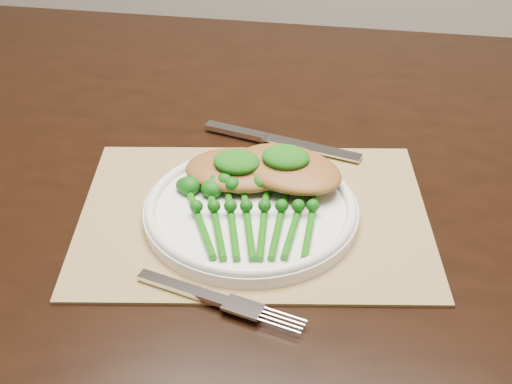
% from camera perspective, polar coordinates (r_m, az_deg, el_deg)
% --- Properties ---
extents(dining_table, '(1.67, 1.03, 0.75)m').
position_cam_1_polar(dining_table, '(1.18, 1.32, -12.57)').
color(dining_table, black).
rests_on(dining_table, ground).
extents(placemat, '(0.46, 0.38, 0.00)m').
position_cam_1_polar(placemat, '(0.82, -0.17, -1.90)').
color(placemat, '#9C814F').
rests_on(placemat, dining_table).
extents(dinner_plate, '(0.24, 0.24, 0.02)m').
position_cam_1_polar(dinner_plate, '(0.81, -0.41, -1.39)').
color(dinner_plate, white).
rests_on(dinner_plate, placemat).
extents(knife, '(0.22, 0.05, 0.01)m').
position_cam_1_polar(knife, '(0.95, 0.82, 4.37)').
color(knife, silver).
rests_on(knife, placemat).
extents(fork, '(0.18, 0.05, 0.01)m').
position_cam_1_polar(fork, '(0.70, -2.13, -8.89)').
color(fork, silver).
rests_on(fork, placemat).
extents(chicken_fillet_left, '(0.15, 0.11, 0.03)m').
position_cam_1_polar(chicken_fillet_left, '(0.85, -1.23, 1.81)').
color(chicken_fillet_left, '#915A2A').
rests_on(chicken_fillet_left, dinner_plate).
extents(chicken_fillet_right, '(0.16, 0.13, 0.03)m').
position_cam_1_polar(chicken_fillet_right, '(0.84, 2.61, 1.89)').
color(chicken_fillet_right, '#915A2A').
rests_on(chicken_fillet_right, dinner_plate).
extents(pesto_dollop_left, '(0.06, 0.05, 0.02)m').
position_cam_1_polar(pesto_dollop_left, '(0.83, -1.55, 2.43)').
color(pesto_dollop_left, '#0E470A').
rests_on(pesto_dollop_left, chicken_fillet_left).
extents(pesto_dollop_right, '(0.06, 0.05, 0.02)m').
position_cam_1_polar(pesto_dollop_right, '(0.83, 2.40, 2.79)').
color(pesto_dollop_right, '#0E470A').
rests_on(pesto_dollop_right, chicken_fillet_right).
extents(broccolini_bundle, '(0.18, 0.19, 0.04)m').
position_cam_1_polar(broccolini_bundle, '(0.78, -0.03, -2.42)').
color(broccolini_bundle, '#155A0B').
rests_on(broccolini_bundle, dinner_plate).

